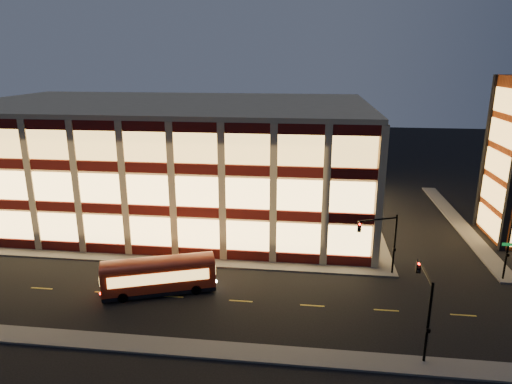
# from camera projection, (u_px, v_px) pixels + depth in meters

# --- Properties ---
(ground) EXTENTS (200.00, 200.00, 0.00)m
(ground) POSITION_uv_depth(u_px,v_px,m) (151.00, 264.00, 45.45)
(ground) COLOR black
(ground) RESTS_ON ground
(sidewalk_office_south) EXTENTS (54.00, 2.00, 0.15)m
(sidewalk_office_south) POSITION_uv_depth(u_px,v_px,m) (126.00, 258.00, 46.73)
(sidewalk_office_south) COLOR #514F4C
(sidewalk_office_south) RESTS_ON ground
(sidewalk_office_east) EXTENTS (2.00, 30.00, 0.15)m
(sidewalk_office_east) POSITION_uv_depth(u_px,v_px,m) (368.00, 217.00, 58.90)
(sidewalk_office_east) COLOR #514F4C
(sidewalk_office_east) RESTS_ON ground
(sidewalk_tower_west) EXTENTS (2.00, 30.00, 0.15)m
(sidewalk_tower_west) POSITION_uv_depth(u_px,v_px,m) (456.00, 220.00, 57.60)
(sidewalk_tower_west) COLOR #514F4C
(sidewalk_tower_west) RESTS_ON ground
(sidewalk_near) EXTENTS (100.00, 2.00, 0.15)m
(sidewalk_near) POSITION_uv_depth(u_px,v_px,m) (90.00, 340.00, 33.05)
(sidewalk_near) COLOR #514F4C
(sidewalk_near) RESTS_ON ground
(office_building) EXTENTS (50.45, 30.45, 14.50)m
(office_building) POSITION_uv_depth(u_px,v_px,m) (170.00, 157.00, 59.86)
(office_building) COLOR tan
(office_building) RESTS_ON ground
(traffic_signal_far) EXTENTS (3.79, 1.87, 6.00)m
(traffic_signal_far) POSITION_uv_depth(u_px,v_px,m) (382.00, 235.00, 41.89)
(traffic_signal_far) COLOR black
(traffic_signal_far) RESTS_ON ground
(traffic_signal_near) EXTENTS (0.32, 4.45, 6.00)m
(traffic_signal_near) POSITION_uv_depth(u_px,v_px,m) (425.00, 297.00, 31.00)
(traffic_signal_near) COLOR black
(traffic_signal_near) RESTS_ON ground
(trolley_bus) EXTENTS (9.83, 5.51, 3.25)m
(trolley_bus) POSITION_uv_depth(u_px,v_px,m) (159.00, 273.00, 39.56)
(trolley_bus) COLOR #941D08
(trolley_bus) RESTS_ON ground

